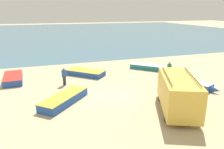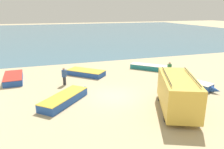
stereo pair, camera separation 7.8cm
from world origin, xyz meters
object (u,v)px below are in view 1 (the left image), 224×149
fishing_rowboat_0 (66,98)px  fishing_rowboat_2 (13,78)px  parked_van (178,92)px  fishing_rowboat_4 (85,73)px  fishing_rowboat_1 (151,67)px  fisherman_1 (169,68)px  fishing_rowboat_3 (192,84)px  fisherman_0 (64,75)px

fishing_rowboat_0 → fishing_rowboat_2: bearing=74.7°
parked_van → fishing_rowboat_4: size_ratio=1.34×
fishing_rowboat_1 → fisherman_1: (0.25, -3.26, 0.68)m
fishing_rowboat_0 → fishing_rowboat_3: bearing=-48.2°
fishing_rowboat_2 → fisherman_0: fisherman_0 is taller
fishing_rowboat_3 → fisherman_1: (-0.45, 3.09, 0.66)m
fisherman_0 → fishing_rowboat_4: bearing=-179.4°
fishing_rowboat_1 → fishing_rowboat_2: bearing=-138.4°
fishing_rowboat_1 → fishing_rowboat_0: bearing=-105.5°
fishing_rowboat_1 → fishing_rowboat_3: size_ratio=0.99×
fishing_rowboat_4 → fisherman_0: bearing=89.6°
parked_van → fisherman_1: size_ratio=3.48×
fishing_rowboat_2 → fishing_rowboat_4: size_ratio=1.14×
parked_van → fishing_rowboat_2: parked_van is taller
fishing_rowboat_1 → fisherman_0: (-9.99, -2.26, 0.70)m
fisherman_1 → fishing_rowboat_0: bearing=-177.1°
fishing_rowboat_0 → fishing_rowboat_2: fishing_rowboat_0 is taller
fisherman_0 → fisherman_1: 10.29m
fishing_rowboat_4 → fisherman_1: fisherman_1 is taller
fishing_rowboat_0 → fishing_rowboat_1: fishing_rowboat_0 is taller
parked_van → fishing_rowboat_3: bearing=-25.0°
fisherman_0 → fisherman_1: size_ratio=1.01×
fishing_rowboat_0 → fishing_rowboat_4: bearing=19.5°
fishing_rowboat_0 → fishing_rowboat_1: 12.05m
parked_van → fisherman_1: 7.61m
fishing_rowboat_3 → fisherman_1: 3.19m
fishing_rowboat_1 → fishing_rowboat_3: bearing=-39.9°
fishing_rowboat_3 → fishing_rowboat_4: 10.61m
fishing_rowboat_2 → fishing_rowboat_3: size_ratio=1.07×
parked_van → fisherman_0: 10.12m
fishing_rowboat_2 → fisherman_0: bearing=-124.8°
fishing_rowboat_0 → fishing_rowboat_3: 11.06m
fishing_rowboat_3 → fishing_rowboat_4: size_ratio=1.07×
fishing_rowboat_4 → fisherman_1: bearing=-161.2°
fishing_rowboat_1 → fishing_rowboat_3: fishing_rowboat_3 is taller
fisherman_0 → fishing_rowboat_1: bearing=146.8°
fishing_rowboat_1 → fishing_rowboat_3: (0.70, -6.35, 0.03)m
fishing_rowboat_4 → fisherman_1: size_ratio=2.59×
fishing_rowboat_3 → fishing_rowboat_4: fishing_rowboat_3 is taller
fisherman_1 → fishing_rowboat_3: bearing=-94.1°
parked_van → fishing_rowboat_1: 10.54m
fishing_rowboat_3 → fishing_rowboat_4: bearing=-151.2°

